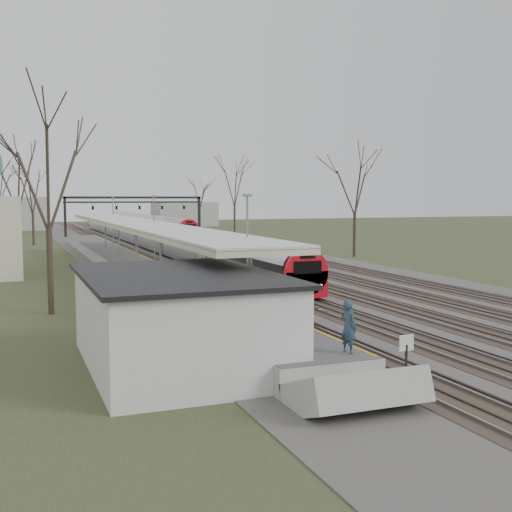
{
  "coord_description": "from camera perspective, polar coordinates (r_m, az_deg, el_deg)",
  "views": [
    {
      "loc": [
        -17.89,
        -13.41,
        5.9
      ],
      "look_at": [
        -2.48,
        26.39,
        2.0
      ],
      "focal_mm": 45.0,
      "sensor_mm": 36.0,
      "label": 1
    }
  ],
  "objects": [
    {
      "name": "signal_gantry",
      "position": [
        100.07,
        -10.74,
        4.56
      ],
      "size": [
        21.0,
        0.59,
        6.08
      ],
      "color": "black",
      "rests_on": "ground"
    },
    {
      "name": "tree_east_far",
      "position": [
        63.95,
        8.8,
        6.4
      ],
      "size": [
        5.0,
        5.0,
        10.3
      ],
      "color": "#2D231C",
      "rests_on": "ground"
    },
    {
      "name": "platform",
      "position": [
        51.95,
        -11.26,
        -0.85
      ],
      "size": [
        3.5,
        69.0,
        1.0
      ],
      "primitive_type": "cube",
      "color": "#9E9B93",
      "rests_on": "ground"
    },
    {
      "name": "canopy",
      "position": [
        47.27,
        -10.39,
        2.75
      ],
      "size": [
        4.1,
        50.0,
        3.11
      ],
      "color": "slate",
      "rests_on": "platform"
    },
    {
      "name": "tree_west_far",
      "position": [
        61.45,
        -20.48,
        6.87
      ],
      "size": [
        5.5,
        5.5,
        11.33
      ],
      "color": "#2D231C",
      "rests_on": "ground"
    },
    {
      "name": "train_far",
      "position": [
        114.47,
        -9.89,
        2.93
      ],
      "size": [
        2.62,
        60.21,
        3.05
      ],
      "color": "#B6B9C2",
      "rests_on": "ground"
    },
    {
      "name": "passenger",
      "position": [
        20.41,
        8.22,
        -6.25
      ],
      "size": [
        0.57,
        0.72,
        1.72
      ],
      "primitive_type": "imported",
      "rotation": [
        0.0,
        0.0,
        1.85
      ],
      "color": "#2A4151",
      "rests_on": "platform"
    },
    {
      "name": "train_near",
      "position": [
        78.39,
        -9.82,
        1.91
      ],
      "size": [
        2.62,
        90.21,
        3.05
      ],
      "color": "#B6B9C2",
      "rests_on": "ground"
    },
    {
      "name": "tree_west_near",
      "position": [
        33.49,
        -18.07,
        7.34
      ],
      "size": [
        5.0,
        5.0,
        10.3
      ],
      "color": "#2D231C",
      "rests_on": "ground"
    },
    {
      "name": "station_building",
      "position": [
        22.49,
        -6.94,
        -5.84
      ],
      "size": [
        6.0,
        9.0,
        3.2
      ],
      "primitive_type": "cube",
      "color": "silver",
      "rests_on": "ground"
    },
    {
      "name": "track_bed",
      "position": [
        71.02,
        -6.29,
        0.48
      ],
      "size": [
        24.0,
        160.0,
        0.22
      ],
      "color": "#474442",
      "rests_on": "ground"
    }
  ]
}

